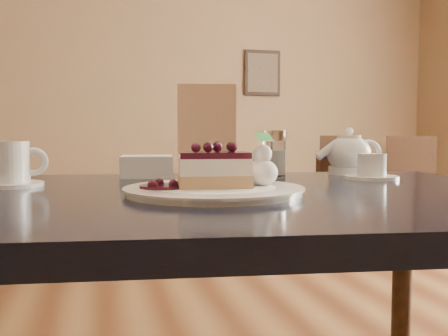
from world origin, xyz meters
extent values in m
cube|color=#A47352|center=(0.00, 5.00, 1.50)|extent=(8.00, 0.02, 3.00)
cube|color=black|center=(1.80, 4.97, 1.60)|extent=(0.45, 0.03, 0.55)
cube|color=black|center=(0.03, -0.01, 0.74)|extent=(1.31, 0.95, 0.04)
cylinder|color=#412416|center=(0.61, 0.26, 0.36)|extent=(0.05, 0.05, 0.72)
cylinder|color=white|center=(0.02, -0.06, 0.76)|extent=(0.30, 0.30, 0.01)
cube|color=#EDAA76|center=(0.02, -0.06, 0.78)|extent=(0.13, 0.10, 0.02)
cube|color=white|center=(0.02, -0.06, 0.81)|extent=(0.13, 0.10, 0.03)
cube|color=black|center=(0.02, -0.06, 0.83)|extent=(0.13, 0.10, 0.01)
ellipsoid|color=white|center=(0.11, -0.07, 0.79)|extent=(0.06, 0.06, 0.05)
cylinder|color=black|center=(-0.06, -0.06, 0.77)|extent=(0.08, 0.08, 0.01)
cylinder|color=white|center=(-0.34, 0.16, 0.76)|extent=(0.13, 0.13, 0.01)
cylinder|color=white|center=(-0.34, 0.16, 0.81)|extent=(0.08, 0.08, 0.08)
torus|color=white|center=(-0.30, 0.16, 0.81)|extent=(0.06, 0.01, 0.06)
cylinder|color=white|center=(0.43, 0.12, 0.76)|extent=(0.12, 0.12, 0.01)
cylinder|color=white|center=(0.43, 0.12, 0.79)|extent=(0.06, 0.06, 0.05)
ellipsoid|color=white|center=(0.45, 0.26, 0.81)|extent=(0.11, 0.11, 0.09)
cylinder|color=white|center=(0.45, 0.26, 0.86)|extent=(0.06, 0.06, 0.01)
cylinder|color=white|center=(0.37, 0.26, 0.81)|extent=(0.06, 0.02, 0.05)
cube|color=#FFF1BD|center=(0.09, 0.30, 0.87)|extent=(0.14, 0.05, 0.22)
cylinder|color=white|center=(0.25, 0.26, 0.80)|extent=(0.06, 0.06, 0.09)
cylinder|color=silver|center=(0.25, 0.26, 0.86)|extent=(0.06, 0.06, 0.03)
cube|color=white|center=(-0.06, 0.31, 0.78)|extent=(0.14, 0.14, 0.05)
cube|color=black|center=(2.19, 3.07, 0.66)|extent=(1.13, 1.03, 0.04)
cylinder|color=#412416|center=(1.81, 2.78, 0.32)|extent=(0.04, 0.04, 0.65)
cylinder|color=#412416|center=(2.57, 2.78, 0.32)|extent=(0.04, 0.04, 0.65)
cylinder|color=#412416|center=(1.81, 3.36, 0.32)|extent=(0.04, 0.04, 0.65)
cylinder|color=#412416|center=(2.57, 3.36, 0.32)|extent=(0.04, 0.04, 0.65)
camera|label=1|loc=(-0.17, -0.89, 0.86)|focal=40.00mm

